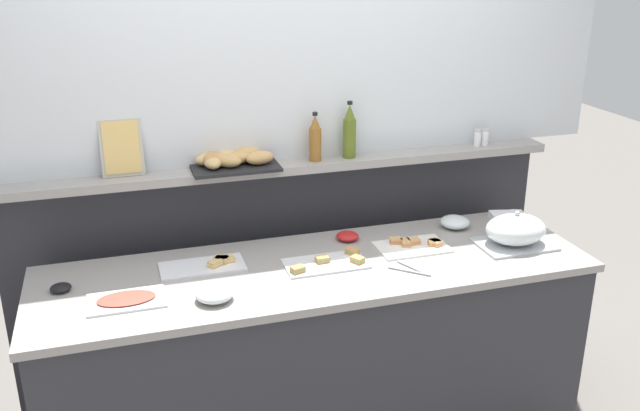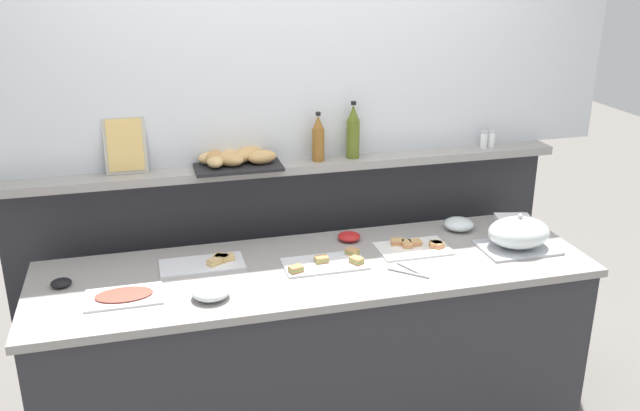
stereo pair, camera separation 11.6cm
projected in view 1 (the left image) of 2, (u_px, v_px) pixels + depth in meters
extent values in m
plane|color=slate|center=(286.00, 371.00, 3.86)|extent=(12.00, 12.00, 0.00)
cube|color=#2D2D33|center=(317.00, 361.00, 3.17)|extent=(2.36, 0.67, 0.89)
cube|color=gray|center=(317.00, 269.00, 3.00)|extent=(2.40, 0.71, 0.03)
cube|color=#2D2D33|center=(287.00, 278.00, 3.59)|extent=(2.70, 0.08, 1.21)
cube|color=gray|center=(288.00, 165.00, 3.32)|extent=(2.70, 0.22, 0.04)
cube|color=silver|center=(281.00, 14.00, 3.14)|extent=(3.30, 0.08, 1.35)
cube|color=white|center=(412.00, 247.00, 3.17)|extent=(0.32, 0.21, 0.01)
cube|color=tan|center=(396.00, 242.00, 3.20)|extent=(0.06, 0.05, 0.01)
cube|color=#D1664C|center=(396.00, 241.00, 3.20)|extent=(0.06, 0.05, 0.01)
cube|color=tan|center=(396.00, 239.00, 3.19)|extent=(0.06, 0.05, 0.01)
cube|color=tan|center=(434.00, 244.00, 3.18)|extent=(0.06, 0.05, 0.01)
cube|color=#D1664C|center=(434.00, 243.00, 3.18)|extent=(0.06, 0.05, 0.01)
cube|color=tan|center=(434.00, 241.00, 3.17)|extent=(0.06, 0.05, 0.01)
cube|color=tan|center=(405.00, 244.00, 3.18)|extent=(0.05, 0.06, 0.01)
cube|color=#D1664C|center=(406.00, 242.00, 3.18)|extent=(0.05, 0.06, 0.01)
cube|color=tan|center=(406.00, 241.00, 3.17)|extent=(0.05, 0.06, 0.01)
cube|color=tan|center=(413.00, 243.00, 3.19)|extent=(0.06, 0.04, 0.01)
cube|color=#D1664C|center=(414.00, 241.00, 3.19)|extent=(0.06, 0.04, 0.01)
cube|color=tan|center=(414.00, 239.00, 3.19)|extent=(0.06, 0.04, 0.01)
cube|color=tan|center=(436.00, 244.00, 3.18)|extent=(0.06, 0.07, 0.01)
cube|color=#D1664C|center=(436.00, 243.00, 3.17)|extent=(0.06, 0.07, 0.01)
cube|color=tan|center=(436.00, 241.00, 3.17)|extent=(0.06, 0.07, 0.01)
cube|color=silver|center=(202.00, 267.00, 2.98)|extent=(0.36, 0.18, 0.01)
cube|color=tan|center=(221.00, 261.00, 3.01)|extent=(0.07, 0.06, 0.01)
cube|color=#E5C666|center=(221.00, 259.00, 3.01)|extent=(0.07, 0.06, 0.01)
cube|color=tan|center=(221.00, 257.00, 3.01)|extent=(0.07, 0.06, 0.01)
cube|color=tan|center=(228.00, 261.00, 3.01)|extent=(0.06, 0.05, 0.01)
cube|color=#E5C666|center=(228.00, 259.00, 3.01)|extent=(0.06, 0.05, 0.01)
cube|color=tan|center=(228.00, 257.00, 3.01)|extent=(0.06, 0.05, 0.01)
cube|color=tan|center=(222.00, 262.00, 3.00)|extent=(0.07, 0.06, 0.01)
cube|color=#E5C666|center=(222.00, 260.00, 3.00)|extent=(0.07, 0.06, 0.01)
cube|color=tan|center=(221.00, 258.00, 3.00)|extent=(0.07, 0.06, 0.01)
cube|color=tan|center=(215.00, 265.00, 2.97)|extent=(0.07, 0.06, 0.01)
cube|color=#E5C666|center=(215.00, 264.00, 2.97)|extent=(0.07, 0.06, 0.01)
cube|color=tan|center=(215.00, 262.00, 2.96)|extent=(0.07, 0.06, 0.01)
cube|color=silver|center=(326.00, 264.00, 3.01)|extent=(0.36, 0.19, 0.01)
cube|color=#B7844C|center=(357.00, 261.00, 3.01)|extent=(0.06, 0.07, 0.01)
cube|color=#66994C|center=(357.00, 260.00, 3.00)|extent=(0.06, 0.07, 0.01)
cube|color=#B7844C|center=(357.00, 258.00, 3.00)|extent=(0.06, 0.07, 0.01)
cube|color=#B7844C|center=(322.00, 261.00, 3.01)|extent=(0.06, 0.04, 0.01)
cube|color=#66994C|center=(322.00, 259.00, 3.01)|extent=(0.06, 0.04, 0.01)
cube|color=#B7844C|center=(322.00, 258.00, 3.00)|extent=(0.06, 0.04, 0.01)
cube|color=#B7844C|center=(298.00, 271.00, 2.92)|extent=(0.07, 0.05, 0.01)
cube|color=#66994C|center=(298.00, 269.00, 2.91)|extent=(0.07, 0.05, 0.01)
cube|color=#B7844C|center=(298.00, 268.00, 2.91)|extent=(0.07, 0.05, 0.01)
cube|color=#B7844C|center=(352.00, 253.00, 3.09)|extent=(0.07, 0.07, 0.01)
cube|color=#66994C|center=(352.00, 251.00, 3.09)|extent=(0.07, 0.07, 0.01)
cube|color=#B7844C|center=(352.00, 249.00, 3.08)|extent=(0.07, 0.07, 0.01)
cube|color=silver|center=(127.00, 301.00, 2.69)|extent=(0.30, 0.18, 0.01)
ellipsoid|color=#B24738|center=(126.00, 298.00, 2.69)|extent=(0.22, 0.13, 0.01)
cube|color=#B7BABF|center=(514.00, 244.00, 3.20)|extent=(0.34, 0.24, 0.01)
ellipsoid|color=silver|center=(516.00, 229.00, 3.17)|extent=(0.29, 0.23, 0.14)
sphere|color=#B7BABF|center=(517.00, 213.00, 3.15)|extent=(0.02, 0.02, 0.02)
ellipsoid|color=silver|center=(455.00, 222.00, 3.40)|extent=(0.15, 0.15, 0.06)
ellipsoid|color=#F28C4C|center=(455.00, 224.00, 3.40)|extent=(0.11, 0.11, 0.03)
ellipsoid|color=silver|center=(214.00, 293.00, 2.70)|extent=(0.15, 0.15, 0.06)
ellipsoid|color=#F28C4C|center=(215.00, 296.00, 2.70)|extent=(0.12, 0.12, 0.04)
ellipsoid|color=red|center=(348.00, 236.00, 3.26)|extent=(0.11, 0.11, 0.04)
ellipsoid|color=black|center=(61.00, 288.00, 2.77)|extent=(0.08, 0.08, 0.03)
cylinder|color=#B7BABF|center=(409.00, 271.00, 2.94)|extent=(0.14, 0.13, 0.01)
cylinder|color=#B7BABF|center=(413.00, 268.00, 2.97)|extent=(0.08, 0.17, 0.01)
sphere|color=#B7BABF|center=(429.00, 275.00, 2.90)|extent=(0.01, 0.01, 0.01)
cube|color=white|center=(510.00, 219.00, 3.47)|extent=(0.20, 0.20, 0.03)
cylinder|color=#56661E|center=(349.00, 138.00, 3.34)|extent=(0.06, 0.06, 0.19)
cone|color=#56661E|center=(350.00, 112.00, 3.30)|extent=(0.05, 0.05, 0.07)
cylinder|color=black|center=(350.00, 103.00, 3.28)|extent=(0.03, 0.03, 0.02)
cylinder|color=#8E5B23|center=(315.00, 145.00, 3.29)|extent=(0.06, 0.06, 0.16)
cone|color=#8E5B23|center=(315.00, 122.00, 3.25)|extent=(0.05, 0.05, 0.06)
cylinder|color=black|center=(315.00, 114.00, 3.24)|extent=(0.02, 0.02, 0.02)
cylinder|color=white|center=(478.00, 139.00, 3.55)|extent=(0.03, 0.03, 0.08)
cylinder|color=#B7BABF|center=(478.00, 131.00, 3.54)|extent=(0.03, 0.03, 0.01)
cylinder|color=white|center=(485.00, 138.00, 3.56)|extent=(0.03, 0.03, 0.08)
cylinder|color=#B7BABF|center=(486.00, 130.00, 3.55)|extent=(0.03, 0.03, 0.01)
cube|color=black|center=(235.00, 166.00, 3.21)|extent=(0.40, 0.26, 0.02)
ellipsoid|color=tan|center=(210.00, 159.00, 3.19)|extent=(0.15, 0.10, 0.06)
ellipsoid|color=tan|center=(236.00, 158.00, 3.21)|extent=(0.16, 0.12, 0.06)
ellipsoid|color=tan|center=(260.00, 158.00, 3.21)|extent=(0.16, 0.12, 0.06)
ellipsoid|color=tan|center=(227.00, 157.00, 3.24)|extent=(0.09, 0.16, 0.05)
ellipsoid|color=tan|center=(227.00, 160.00, 3.17)|extent=(0.17, 0.16, 0.06)
ellipsoid|color=#B7844C|center=(212.00, 159.00, 3.18)|extent=(0.12, 0.16, 0.06)
ellipsoid|color=tan|center=(246.00, 154.00, 3.26)|extent=(0.15, 0.11, 0.06)
ellipsoid|color=tan|center=(212.00, 163.00, 3.15)|extent=(0.08, 0.13, 0.05)
cube|color=#B2AD9E|center=(121.00, 147.00, 3.07)|extent=(0.19, 0.07, 0.26)
cube|color=#E0B766|center=(122.00, 147.00, 3.06)|extent=(0.16, 0.05, 0.23)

